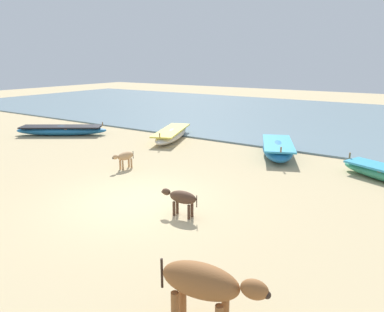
# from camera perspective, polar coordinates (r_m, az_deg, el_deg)

# --- Properties ---
(ground) EXTENTS (80.00, 80.00, 0.00)m
(ground) POSITION_cam_1_polar(r_m,az_deg,el_deg) (10.19, -8.57, -7.18)
(ground) COLOR tan
(sea_water) EXTENTS (60.00, 20.00, 0.08)m
(sea_water) POSITION_cam_1_polar(r_m,az_deg,el_deg) (25.87, 18.75, 5.87)
(sea_water) COLOR slate
(sea_water) RESTS_ON ground
(fishing_boat_1) EXTENTS (2.43, 4.25, 0.71)m
(fishing_boat_1) POSITION_cam_1_polar(r_m,az_deg,el_deg) (17.73, -3.28, 3.50)
(fishing_boat_1) COLOR beige
(fishing_boat_1) RESTS_ON ground
(fishing_boat_3) EXTENTS (4.44, 3.45, 0.69)m
(fishing_boat_3) POSITION_cam_1_polar(r_m,az_deg,el_deg) (19.99, -20.06, 3.90)
(fishing_boat_3) COLOR #1E669E
(fishing_boat_3) RESTS_ON ground
(fishing_boat_5) EXTENTS (2.53, 3.78, 0.78)m
(fishing_boat_5) POSITION_cam_1_polar(r_m,az_deg,el_deg) (15.06, 13.49, 1.16)
(fishing_boat_5) COLOR #1E669E
(fishing_boat_5) RESTS_ON ground
(cow_adult_brown) EXTENTS (1.64, 0.64, 1.07)m
(cow_adult_brown) POSITION_cam_1_polar(r_m,az_deg,el_deg) (5.37, 1.92, -19.72)
(cow_adult_brown) COLOR brown
(cow_adult_brown) RESTS_ON ground
(calf_near_dark) EXTENTS (1.04, 0.35, 0.67)m
(calf_near_dark) POSITION_cam_1_polar(r_m,az_deg,el_deg) (9.02, -1.67, -6.70)
(calf_near_dark) COLOR #4C3323
(calf_near_dark) RESTS_ON ground
(calf_far_tan) EXTENTS (0.36, 0.95, 0.62)m
(calf_far_tan) POSITION_cam_1_polar(r_m,az_deg,el_deg) (13.13, -10.68, -0.12)
(calf_far_tan) COLOR tan
(calf_far_tan) RESTS_ON ground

